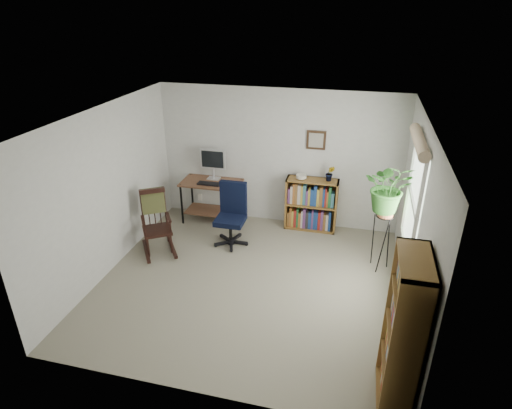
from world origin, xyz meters
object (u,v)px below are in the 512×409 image
(desk, at_px, (212,201))
(tall_bookshelf, at_px, (403,333))
(low_bookshelf, at_px, (311,204))
(rocking_chair, at_px, (156,222))
(office_chair, at_px, (230,215))

(desk, bearing_deg, tall_bookshelf, -46.69)
(low_bookshelf, bearing_deg, desk, -176.14)
(tall_bookshelf, bearing_deg, desk, 133.31)
(desk, bearing_deg, low_bookshelf, 3.86)
(low_bookshelf, bearing_deg, tall_bookshelf, -69.12)
(rocking_chair, bearing_deg, desk, 35.37)
(rocking_chair, height_order, tall_bookshelf, tall_bookshelf)
(office_chair, xyz_separation_m, low_bookshelf, (1.21, 0.86, -0.06))
(office_chair, relative_size, tall_bookshelf, 0.64)
(office_chair, height_order, rocking_chair, office_chair)
(desk, relative_size, rocking_chair, 1.02)
(low_bookshelf, xyz_separation_m, tall_bookshelf, (1.29, -3.37, 0.36))
(rocking_chair, xyz_separation_m, low_bookshelf, (2.26, 1.35, -0.05))
(office_chair, distance_m, rocking_chair, 1.17)
(desk, height_order, low_bookshelf, low_bookshelf)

